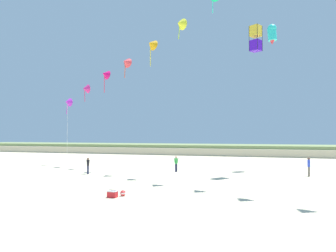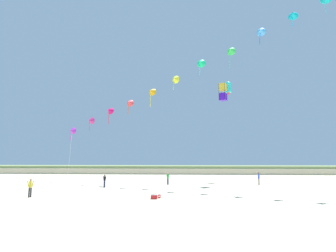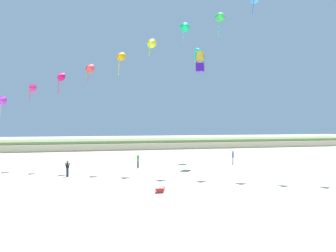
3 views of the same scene
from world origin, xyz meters
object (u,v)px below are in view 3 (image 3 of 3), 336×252
(person_mid_center, at_px, (67,167))
(beach_cooler, at_px, (160,190))
(person_near_right, at_px, (233,157))
(large_kite_mid_trail, at_px, (197,55))
(beach_ball, at_px, (163,189))
(large_kite_low_lead, at_px, (200,62))
(person_far_left, at_px, (138,160))

(person_mid_center, height_order, beach_cooler, person_mid_center)
(person_near_right, height_order, beach_cooler, person_near_right)
(large_kite_mid_trail, distance_m, beach_ball, 26.25)
(person_near_right, bearing_deg, person_mid_center, -167.55)
(person_mid_center, bearing_deg, large_kite_low_lead, 15.95)
(beach_ball, bearing_deg, person_near_right, 46.33)
(person_mid_center, xyz_separation_m, beach_cooler, (7.47, -9.15, -0.71))
(beach_ball, bearing_deg, person_mid_center, 132.64)
(person_far_left, relative_size, large_kite_mid_trail, 0.70)
(person_mid_center, height_order, person_far_left, person_far_left)
(person_far_left, bearing_deg, person_near_right, 1.05)
(person_far_left, relative_size, beach_ball, 4.56)
(beach_cooler, relative_size, beach_ball, 1.59)
(person_mid_center, distance_m, beach_ball, 11.66)
(person_far_left, height_order, beach_ball, person_far_left)
(large_kite_low_lead, xyz_separation_m, large_kite_mid_trail, (1.75, 5.95, 2.25))
(person_mid_center, height_order, large_kite_low_lead, large_kite_low_lead)
(large_kite_low_lead, height_order, beach_cooler, large_kite_low_lead)
(person_far_left, bearing_deg, large_kite_mid_trail, 32.38)
(beach_cooler, bearing_deg, person_far_left, 88.81)
(person_near_right, bearing_deg, large_kite_mid_trail, 115.44)
(person_mid_center, bearing_deg, person_near_right, 12.45)
(large_kite_mid_trail, relative_size, beach_cooler, 4.09)
(person_near_right, relative_size, beach_cooler, 3.05)
(person_mid_center, bearing_deg, person_far_left, 28.82)
(beach_ball, bearing_deg, large_kite_low_lead, 58.91)
(person_far_left, bearing_deg, person_mid_center, -151.18)
(person_near_right, bearing_deg, person_far_left, -178.95)
(person_near_right, distance_m, person_mid_center, 20.84)
(person_mid_center, bearing_deg, large_kite_mid_trail, 30.84)
(large_kite_low_lead, relative_size, large_kite_mid_trail, 1.06)
(person_mid_center, relative_size, large_kite_low_lead, 0.64)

